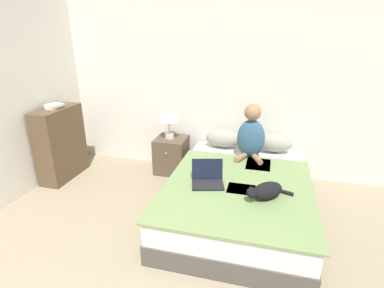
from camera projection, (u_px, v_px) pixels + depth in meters
name	position (u px, v px, depth m)	size (l,w,h in m)	color
wall_back	(231.00, 84.00, 4.09)	(5.76, 0.05, 2.55)	silver
bed	(239.00, 196.00, 3.36)	(1.52, 2.13, 0.45)	#4C4742
pillow_near	(224.00, 138.00, 4.14)	(0.50, 0.28, 0.24)	gray
pillow_far	(273.00, 142.00, 3.98)	(0.50, 0.28, 0.24)	gray
person_sitting	(251.00, 135.00, 3.72)	(0.35, 0.35, 0.69)	#33567A
cat_tabby	(266.00, 191.00, 2.85)	(0.45, 0.36, 0.17)	black
laptop_open	(208.00, 179.00, 3.15)	(0.39, 0.35, 0.24)	black
nightstand	(172.00, 155.00, 4.37)	(0.44, 0.46, 0.52)	brown
table_lamp	(169.00, 115.00, 4.16)	(0.28, 0.28, 0.48)	beige
bookshelf	(61.00, 144.00, 4.13)	(0.29, 0.74, 1.00)	brown
book_stack_top	(54.00, 106.00, 3.93)	(0.21, 0.22, 0.06)	beige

